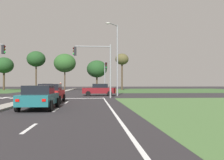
{
  "coord_description": "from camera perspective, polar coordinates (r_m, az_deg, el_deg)",
  "views": [
    {
      "loc": [
        5.73,
        -3.4,
        1.57
      ],
      "look_at": [
        8.65,
        34.99,
        2.15
      ],
      "focal_mm": 39.5,
      "sensor_mm": 36.0,
      "label": 1
    }
  ],
  "objects": [
    {
      "name": "median_island_far",
      "position": [
        58.7,
        -9.95,
        -2.31
      ],
      "size": [
        1.2,
        36.0,
        0.14
      ],
      "primitive_type": "cube",
      "color": "gray",
      "rests_on": "ground"
    },
    {
      "name": "grass_verge_far_right",
      "position": [
        61.2,
        14.51,
        -2.3
      ],
      "size": [
        35.0,
        35.0,
        0.01
      ],
      "primitive_type": "cube",
      "color": "#385B2D",
      "rests_on": "ground"
    },
    {
      "name": "car_teal_near",
      "position": [
        15.73,
        -16.51,
        -3.81
      ],
      "size": [
        2.03,
        4.19,
        1.46
      ],
      "color": "#19565B",
      "rests_on": "ground"
    },
    {
      "name": "traffic_signal_near_right",
      "position": [
        26.92,
        -3.45,
        4.33
      ],
      "size": [
        4.19,
        0.32,
        5.87
      ],
      "color": "gray",
      "rests_on": "ground"
    },
    {
      "name": "treeline_fifth",
      "position": [
        65.04,
        -3.52,
        2.56
      ],
      "size": [
        5.33,
        5.33,
        7.73
      ],
      "color": "#423323",
      "rests_on": "ground"
    },
    {
      "name": "treeline_sixth",
      "position": [
        62.05,
        2.33,
        4.7
      ],
      "size": [
        3.32,
        3.32,
        9.15
      ],
      "color": "#423323",
      "rests_on": "ground"
    },
    {
      "name": "traffic_signal_far_right",
      "position": [
        38.5,
        -1.56,
        1.95
      ],
      "size": [
        0.32,
        4.23,
        5.02
      ],
      "color": "gray",
      "rests_on": "ground"
    },
    {
      "name": "lane_dash_near",
      "position": [
        9.27,
        -18.54,
        -10.54
      ],
      "size": [
        0.14,
        2.0,
        0.01
      ],
      "primitive_type": "cube",
      "color": "silver",
      "rests_on": "ground"
    },
    {
      "name": "treeline_fourth",
      "position": [
        62.09,
        -10.86,
        3.87
      ],
      "size": [
        5.39,
        5.39,
        8.97
      ],
      "color": "#423323",
      "rests_on": "ground"
    },
    {
      "name": "car_maroon_fifth",
      "position": [
        32.2,
        -3.01,
        -2.24
      ],
      "size": [
        4.32,
        2.03,
        1.56
      ],
      "rotation": [
        0.0,
        0.0,
        1.57
      ],
      "color": "maroon",
      "rests_on": "ground"
    },
    {
      "name": "street_lamp_second",
      "position": [
        31.48,
        1.04,
        5.58
      ],
      "size": [
        1.69,
        1.97,
        9.08
      ],
      "color": "gray",
      "rests_on": "ground"
    },
    {
      "name": "treeline_second",
      "position": [
        65.79,
        -23.72,
        3.1
      ],
      "size": [
        4.55,
        4.55,
        8.02
      ],
      "color": "#423323",
      "rests_on": "ground"
    },
    {
      "name": "stop_bar_near",
      "position": [
        26.52,
        -8.54,
        -4.23
      ],
      "size": [
        6.4,
        0.5,
        0.01
      ],
      "primitive_type": "cube",
      "color": "silver",
      "rests_on": "ground"
    },
    {
      "name": "treeline_third",
      "position": [
        66.52,
        -17.15,
        4.64
      ],
      "size": [
        4.72,
        4.72,
        9.95
      ],
      "color": "#423323",
      "rests_on": "ground"
    },
    {
      "name": "edge_line_right",
      "position": [
        15.52,
        -0.2,
        -6.65
      ],
      "size": [
        0.14,
        24.0,
        0.01
      ],
      "primitive_type": "cube",
      "color": "silver",
      "rests_on": "ground"
    },
    {
      "name": "crosswalk_bar_fourth",
      "position": [
        29.55,
        -21.47,
        -3.84
      ],
      "size": [
        0.7,
        2.8,
        0.01
      ],
      "primitive_type": "cube",
      "color": "silver",
      "rests_on": "ground"
    },
    {
      "name": "car_beige_third",
      "position": [
        43.92,
        -14.73,
        -1.83
      ],
      "size": [
        1.95,
        4.62,
        1.58
      ],
      "rotation": [
        0.0,
        0.0,
        3.14
      ],
      "color": "#BCAD8E",
      "rests_on": "ground"
    },
    {
      "name": "lane_dash_second",
      "position": [
        15.11,
        -12.91,
        -6.78
      ],
      "size": [
        0.14,
        2.0,
        0.01
      ],
      "primitive_type": "cube",
      "color": "silver",
      "rests_on": "ground"
    },
    {
      "name": "ground_plane",
      "position": [
        33.93,
        -14.09,
        -3.49
      ],
      "size": [
        200.0,
        200.0,
        0.0
      ],
      "primitive_type": "plane",
      "color": "#282628"
    },
    {
      "name": "crosswalk_bar_fifth",
      "position": [
        29.23,
        -19.32,
        -3.88
      ],
      "size": [
        0.7,
        2.8,
        0.01
      ],
      "primitive_type": "cube",
      "color": "silver",
      "rests_on": "ground"
    },
    {
      "name": "pedestrian_at_median",
      "position": [
        43.13,
        -11.82,
        -1.38
      ],
      "size": [
        0.34,
        0.34,
        1.7
      ],
      "rotation": [
        0.0,
        0.0,
        4.7
      ],
      "color": "#232833",
      "rests_on": "median_island_far"
    },
    {
      "name": "crosswalk_bar_third",
      "position": [
        29.91,
        -23.59,
        -3.79
      ],
      "size": [
        0.7,
        2.8,
        0.01
      ],
      "primitive_type": "cube",
      "color": "silver",
      "rests_on": "ground"
    },
    {
      "name": "lane_dash_third",
      "position": [
        21.04,
        -10.47,
        -5.11
      ],
      "size": [
        0.14,
        2.0,
        0.01
      ],
      "primitive_type": "cube",
      "color": "silver",
      "rests_on": "ground"
    },
    {
      "name": "car_red_second",
      "position": [
        20.9,
        -14.03,
        -2.97
      ],
      "size": [
        2.03,
        4.46,
        1.55
      ],
      "color": "#A31919",
      "rests_on": "ground"
    }
  ]
}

